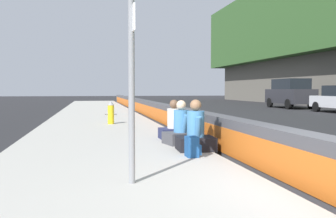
{
  "coord_description": "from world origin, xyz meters",
  "views": [
    {
      "loc": [
        -4.26,
        2.97,
        1.47
      ],
      "look_at": [
        6.92,
        0.69,
        0.87
      ],
      "focal_mm": 40.19,
      "sensor_mm": 36.0,
      "label": 1
    }
  ],
  "objects_px": {
    "seated_person_middle": "(181,130)",
    "backpack": "(192,147)",
    "seated_person_rear": "(174,127)",
    "parked_car_midline": "(290,93)",
    "fire_hydrant": "(111,112)",
    "route_sign_post": "(132,34)",
    "seated_person_foreground": "(196,134)"
  },
  "relations": [
    {
      "from": "seated_person_rear",
      "to": "backpack",
      "type": "distance_m",
      "value": 2.73
    },
    {
      "from": "seated_person_rear",
      "to": "parked_car_midline",
      "type": "distance_m",
      "value": 21.35
    },
    {
      "from": "route_sign_post",
      "to": "backpack",
      "type": "relative_size",
      "value": 9.0
    },
    {
      "from": "seated_person_middle",
      "to": "seated_person_foreground",
      "type": "bearing_deg",
      "value": -175.26
    },
    {
      "from": "route_sign_post",
      "to": "seated_person_middle",
      "type": "distance_m",
      "value": 4.29
    },
    {
      "from": "route_sign_post",
      "to": "fire_hydrant",
      "type": "height_order",
      "value": "route_sign_post"
    },
    {
      "from": "parked_car_midline",
      "to": "fire_hydrant",
      "type": "bearing_deg",
      "value": 130.26
    },
    {
      "from": "backpack",
      "to": "parked_car_midline",
      "type": "height_order",
      "value": "parked_car_midline"
    },
    {
      "from": "seated_person_foreground",
      "to": "seated_person_middle",
      "type": "height_order",
      "value": "seated_person_foreground"
    },
    {
      "from": "fire_hydrant",
      "to": "seated_person_rear",
      "type": "bearing_deg",
      "value": -162.98
    },
    {
      "from": "seated_person_middle",
      "to": "backpack",
      "type": "distance_m",
      "value": 1.76
    },
    {
      "from": "seated_person_middle",
      "to": "parked_car_midline",
      "type": "relative_size",
      "value": 0.22
    },
    {
      "from": "route_sign_post",
      "to": "parked_car_midline",
      "type": "bearing_deg",
      "value": -34.2
    },
    {
      "from": "seated_person_middle",
      "to": "route_sign_post",
      "type": "bearing_deg",
      "value": 156.28
    },
    {
      "from": "fire_hydrant",
      "to": "seated_person_foreground",
      "type": "height_order",
      "value": "seated_person_foreground"
    },
    {
      "from": "seated_person_foreground",
      "to": "parked_car_midline",
      "type": "relative_size",
      "value": 0.23
    },
    {
      "from": "seated_person_foreground",
      "to": "route_sign_post",
      "type": "bearing_deg",
      "value": 147.38
    },
    {
      "from": "seated_person_rear",
      "to": "parked_car_midline",
      "type": "xyz_separation_m",
      "value": [
        16.92,
        -12.99,
        0.72
      ]
    },
    {
      "from": "seated_person_foreground",
      "to": "seated_person_rear",
      "type": "relative_size",
      "value": 1.05
    },
    {
      "from": "route_sign_post",
      "to": "backpack",
      "type": "xyz_separation_m",
      "value": [
        1.84,
        -1.38,
        -1.9
      ]
    },
    {
      "from": "fire_hydrant",
      "to": "parked_car_midline",
      "type": "height_order",
      "value": "parked_car_midline"
    },
    {
      "from": "seated_person_rear",
      "to": "parked_car_midline",
      "type": "bearing_deg",
      "value": -37.51
    },
    {
      "from": "seated_person_middle",
      "to": "backpack",
      "type": "height_order",
      "value": "seated_person_middle"
    },
    {
      "from": "seated_person_foreground",
      "to": "fire_hydrant",
      "type": "bearing_deg",
      "value": 12.55
    },
    {
      "from": "fire_hydrant",
      "to": "parked_car_midline",
      "type": "xyz_separation_m",
      "value": [
        12.22,
        -14.43,
        0.6
      ]
    },
    {
      "from": "seated_person_middle",
      "to": "backpack",
      "type": "bearing_deg",
      "value": 173.64
    },
    {
      "from": "fire_hydrant",
      "to": "seated_person_foreground",
      "type": "bearing_deg",
      "value": -167.45
    },
    {
      "from": "route_sign_post",
      "to": "seated_person_rear",
      "type": "relative_size",
      "value": 3.43
    },
    {
      "from": "fire_hydrant",
      "to": "parked_car_midline",
      "type": "relative_size",
      "value": 0.18
    },
    {
      "from": "fire_hydrant",
      "to": "backpack",
      "type": "relative_size",
      "value": 2.2
    },
    {
      "from": "seated_person_foreground",
      "to": "backpack",
      "type": "xyz_separation_m",
      "value": [
        -0.75,
        0.28,
        -0.15
      ]
    },
    {
      "from": "route_sign_post",
      "to": "seated_person_rear",
      "type": "bearing_deg",
      "value": -19.44
    }
  ]
}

